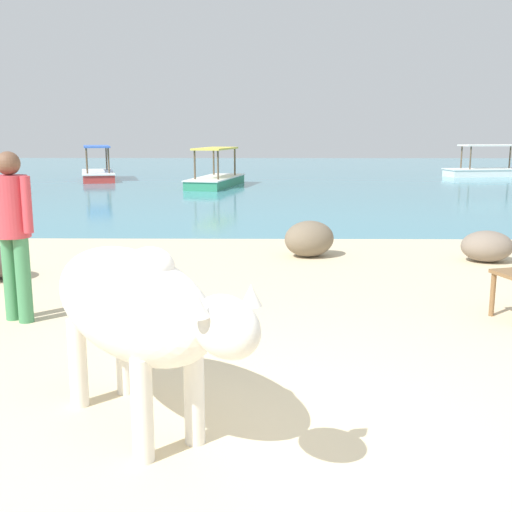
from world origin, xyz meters
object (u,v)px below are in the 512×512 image
boat_white (490,170)px  boat_red (98,173)px  cow (134,307)px  boat_green (216,178)px  person_standing (13,224)px

boat_white → boat_red: bearing=178.4°
cow → boat_green: (-0.84, 17.32, -0.52)m
boat_red → boat_white: (15.65, 2.11, 0.00)m
boat_red → boat_green: size_ratio=1.01×
cow → boat_red: (-5.57, 20.14, -0.52)m
boat_green → boat_white: same height
person_standing → boat_white: person_standing is taller
cow → person_standing: bearing=177.4°
person_standing → boat_white: bearing=-1.6°
boat_red → cow: bearing=179.3°
cow → boat_green: 17.35m
cow → boat_red: bearing=156.8°
boat_red → boat_green: same height
cow → boat_green: boat_green is taller
cow → person_standing: person_standing is taller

